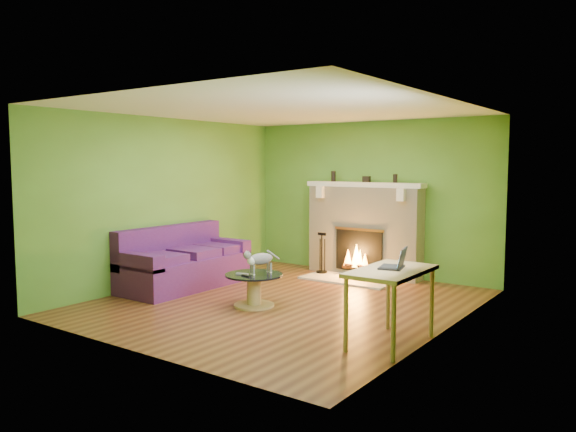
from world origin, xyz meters
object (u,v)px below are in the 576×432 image
(sofa, at_px, (183,263))
(coffee_table, at_px, (254,288))
(desk, at_px, (391,278))
(cat, at_px, (261,262))

(sofa, height_order, coffee_table, sofa)
(sofa, xyz_separation_m, desk, (3.81, -0.70, 0.34))
(sofa, bearing_deg, cat, -8.48)
(sofa, relative_size, desk, 1.92)
(sofa, height_order, desk, sofa)
(sofa, relative_size, coffee_table, 2.69)
(coffee_table, bearing_deg, cat, 32.01)
(desk, height_order, cat, desk)
(sofa, bearing_deg, coffee_table, -10.56)
(coffee_table, xyz_separation_m, desk, (2.15, -0.39, 0.45))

